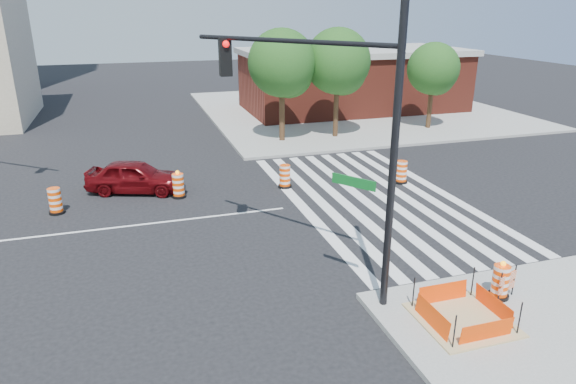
% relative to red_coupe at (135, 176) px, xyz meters
% --- Properties ---
extents(ground, '(120.00, 120.00, 0.00)m').
position_rel_red_coupe_xyz_m(ground, '(-1.49, -3.77, -0.70)').
color(ground, black).
rests_on(ground, ground).
extents(sidewalk_ne, '(22.00, 22.00, 0.15)m').
position_rel_red_coupe_xyz_m(sidewalk_ne, '(16.51, 14.23, -0.62)').
color(sidewalk_ne, gray).
rests_on(sidewalk_ne, ground).
extents(crosswalk_east, '(6.75, 13.50, 0.01)m').
position_rel_red_coupe_xyz_m(crosswalk_east, '(9.46, -3.77, -0.69)').
color(crosswalk_east, silver).
rests_on(crosswalk_east, ground).
extents(lane_centerline, '(14.00, 0.12, 0.01)m').
position_rel_red_coupe_xyz_m(lane_centerline, '(-1.49, -3.77, -0.69)').
color(lane_centerline, silver).
rests_on(lane_centerline, ground).
extents(excavation_pit, '(2.20, 2.20, 0.90)m').
position_rel_red_coupe_xyz_m(excavation_pit, '(7.51, -12.77, -0.48)').
color(excavation_pit, tan).
rests_on(excavation_pit, ground).
extents(brick_storefront, '(16.50, 8.50, 4.60)m').
position_rel_red_coupe_xyz_m(brick_storefront, '(16.51, 14.23, 1.62)').
color(brick_storefront, maroon).
rests_on(brick_storefront, ground).
extents(red_coupe, '(4.42, 2.92, 1.40)m').
position_rel_red_coupe_xyz_m(red_coupe, '(0.00, 0.00, 0.00)').
color(red_coupe, '#52070A').
rests_on(red_coupe, ground).
extents(signal_pole_se, '(3.86, 5.34, 8.53)m').
position_rel_red_coupe_xyz_m(signal_pole_se, '(4.95, -10.00, 4.52)').
color(signal_pole_se, black).
rests_on(signal_pole_se, ground).
extents(pit_drum, '(0.56, 0.56, 1.09)m').
position_rel_red_coupe_xyz_m(pit_drum, '(9.11, -12.10, -0.10)').
color(pit_drum, black).
rests_on(pit_drum, ground).
extents(barricade, '(0.74, 0.30, 0.91)m').
position_rel_red_coupe_xyz_m(barricade, '(9.23, -12.23, -0.05)').
color(barricade, '#FF4905').
rests_on(barricade, ground).
extents(tree_north_c, '(3.83, 3.83, 6.50)m').
position_rel_red_coupe_xyz_m(tree_north_c, '(8.56, 6.37, 3.67)').
color(tree_north_c, '#382314').
rests_on(tree_north_c, ground).
extents(tree_north_d, '(3.83, 3.83, 6.51)m').
position_rel_red_coupe_xyz_m(tree_north_d, '(11.93, 6.34, 3.67)').
color(tree_north_d, '#382314').
rests_on(tree_north_d, ground).
extents(tree_north_e, '(3.29, 3.26, 5.54)m').
position_rel_red_coupe_xyz_m(tree_north_e, '(18.59, 6.69, 3.01)').
color(tree_north_e, '#382314').
rests_on(tree_north_e, ground).
extents(median_drum_2, '(0.60, 0.60, 1.02)m').
position_rel_red_coupe_xyz_m(median_drum_2, '(-3.04, -1.63, -0.22)').
color(median_drum_2, black).
rests_on(median_drum_2, ground).
extents(median_drum_3, '(0.60, 0.60, 1.18)m').
position_rel_red_coupe_xyz_m(median_drum_3, '(1.69, -1.24, -0.21)').
color(median_drum_3, black).
rests_on(median_drum_3, ground).
extents(median_drum_4, '(0.60, 0.60, 1.02)m').
position_rel_red_coupe_xyz_m(median_drum_4, '(6.33, -1.38, -0.22)').
color(median_drum_4, black).
rests_on(median_drum_4, ground).
extents(median_drum_5, '(0.60, 0.60, 1.02)m').
position_rel_red_coupe_xyz_m(median_drum_5, '(11.57, -2.36, -0.22)').
color(median_drum_5, black).
rests_on(median_drum_5, ground).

